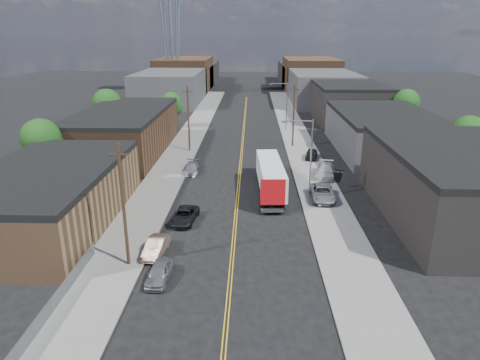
# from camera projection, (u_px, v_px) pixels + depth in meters

# --- Properties ---
(ground) EXTENTS (260.00, 260.00, 0.00)m
(ground) POSITION_uv_depth(u_px,v_px,m) (244.00, 131.00, 81.24)
(ground) COLOR black
(ground) RESTS_ON ground
(centerline) EXTENTS (0.32, 120.00, 0.01)m
(centerline) POSITION_uv_depth(u_px,v_px,m) (242.00, 151.00, 67.07)
(centerline) COLOR gold
(centerline) RESTS_ON ground
(sidewalk_left) EXTENTS (5.00, 140.00, 0.15)m
(sidewalk_left) POSITION_uv_depth(u_px,v_px,m) (182.00, 150.00, 67.29)
(sidewalk_left) COLOR slate
(sidewalk_left) RESTS_ON ground
(sidewalk_right) EXTENTS (5.00, 140.00, 0.15)m
(sidewalk_right) POSITION_uv_depth(u_px,v_px,m) (302.00, 151.00, 66.80)
(sidewalk_right) COLOR slate
(sidewalk_right) RESTS_ON ground
(warehouse_tan) EXTENTS (12.00, 22.00, 5.60)m
(warehouse_tan) POSITION_uv_depth(u_px,v_px,m) (48.00, 195.00, 41.11)
(warehouse_tan) COLOR brown
(warehouse_tan) RESTS_ON ground
(warehouse_brown) EXTENTS (12.00, 26.00, 6.60)m
(warehouse_brown) POSITION_uv_depth(u_px,v_px,m) (124.00, 131.00, 65.52)
(warehouse_brown) COLOR #4B2F1E
(warehouse_brown) RESTS_ON ground
(industrial_right_a) EXTENTS (14.00, 22.00, 7.10)m
(industrial_right_a) POSITION_uv_depth(u_px,v_px,m) (461.00, 185.00, 41.71)
(industrial_right_a) COLOR black
(industrial_right_a) RESTS_ON ground
(industrial_right_b) EXTENTS (14.00, 24.00, 6.10)m
(industrial_right_b) POSITION_uv_depth(u_px,v_px,m) (383.00, 132.00, 66.45)
(industrial_right_b) COLOR #363639
(industrial_right_b) RESTS_ON ground
(industrial_right_c) EXTENTS (14.00, 22.00, 7.60)m
(industrial_right_c) POSITION_uv_depth(u_px,v_px,m) (348.00, 101.00, 90.77)
(industrial_right_c) COLOR black
(industrial_right_c) RESTS_ON ground
(skyline_left_a) EXTENTS (16.00, 30.00, 8.00)m
(skyline_left_a) POSITION_uv_depth(u_px,v_px,m) (171.00, 87.00, 113.53)
(skyline_left_a) COLOR #363639
(skyline_left_a) RESTS_ON ground
(skyline_right_a) EXTENTS (16.00, 30.00, 8.00)m
(skyline_right_a) POSITION_uv_depth(u_px,v_px,m) (322.00, 87.00, 112.49)
(skyline_right_a) COLOR #363639
(skyline_right_a) RESTS_ON ground
(skyline_left_b) EXTENTS (16.00, 26.00, 10.00)m
(skyline_left_b) POSITION_uv_depth(u_px,v_px,m) (185.00, 74.00, 136.83)
(skyline_left_b) COLOR #4B2F1E
(skyline_left_b) RESTS_ON ground
(skyline_right_b) EXTENTS (16.00, 26.00, 10.00)m
(skyline_right_b) POSITION_uv_depth(u_px,v_px,m) (310.00, 75.00, 135.78)
(skyline_right_b) COLOR #4B2F1E
(skyline_right_b) RESTS_ON ground
(skyline_left_c) EXTENTS (16.00, 40.00, 7.00)m
(skyline_left_c) POSITION_uv_depth(u_px,v_px,m) (193.00, 73.00, 156.21)
(skyline_left_c) COLOR black
(skyline_left_c) RESTS_ON ground
(skyline_right_c) EXTENTS (16.00, 40.00, 7.00)m
(skyline_right_c) POSITION_uv_depth(u_px,v_px,m) (303.00, 74.00, 155.17)
(skyline_right_c) COLOR black
(skyline_right_c) RESTS_ON ground
(streetlight_near) EXTENTS (3.39, 0.25, 9.00)m
(streetlight_near) POSITION_uv_depth(u_px,v_px,m) (308.00, 153.00, 46.23)
(streetlight_near) COLOR gray
(streetlight_near) RESTS_ON ground
(streetlight_far) EXTENTS (3.39, 0.25, 9.00)m
(streetlight_far) POSITION_uv_depth(u_px,v_px,m) (285.00, 103.00, 79.31)
(streetlight_far) COLOR gray
(streetlight_far) RESTS_ON ground
(utility_pole_left_near) EXTENTS (1.60, 0.26, 10.00)m
(utility_pole_left_near) POSITION_uv_depth(u_px,v_px,m) (123.00, 206.00, 32.53)
(utility_pole_left_near) COLOR black
(utility_pole_left_near) RESTS_ON ground
(utility_pole_left_far) EXTENTS (1.60, 0.26, 10.00)m
(utility_pole_left_far) POSITION_uv_depth(u_px,v_px,m) (188.00, 119.00, 65.61)
(utility_pole_left_far) COLOR black
(utility_pole_left_far) RESTS_ON ground
(utility_pole_right) EXTENTS (1.60, 0.26, 10.00)m
(utility_pole_right) POSITION_uv_depth(u_px,v_px,m) (294.00, 115.00, 68.01)
(utility_pole_right) COLOR black
(utility_pole_right) RESTS_ON ground
(chainlink_fence) EXTENTS (0.05, 16.00, 1.22)m
(chainlink_fence) POSITION_uv_depth(u_px,v_px,m) (51.00, 307.00, 27.94)
(chainlink_fence) COLOR slate
(chainlink_fence) RESTS_ON ground
(tree_left_near) EXTENTS (4.85, 4.76, 7.91)m
(tree_left_near) POSITION_uv_depth(u_px,v_px,m) (42.00, 141.00, 51.83)
(tree_left_near) COLOR black
(tree_left_near) RESTS_ON ground
(tree_left_mid) EXTENTS (5.10, 5.04, 8.37)m
(tree_left_mid) POSITION_uv_depth(u_px,v_px,m) (108.00, 105.00, 75.35)
(tree_left_mid) COLOR black
(tree_left_mid) RESTS_ON ground
(tree_left_far) EXTENTS (4.35, 4.20, 6.97)m
(tree_left_far) POSITION_uv_depth(u_px,v_px,m) (171.00, 105.00, 82.01)
(tree_left_far) COLOR black
(tree_left_far) RESTS_ON ground
(tree_right_near) EXTENTS (4.60, 4.48, 7.44)m
(tree_right_near) POSITION_uv_depth(u_px,v_px,m) (468.00, 135.00, 56.19)
(tree_right_near) COLOR black
(tree_right_near) RESTS_ON ground
(tree_right_far) EXTENTS (4.85, 4.76, 7.91)m
(tree_right_far) POSITION_uv_depth(u_px,v_px,m) (406.00, 104.00, 78.77)
(tree_right_far) COLOR black
(tree_right_far) RESTS_ON ground
(semi_truck) EXTENTS (3.10, 14.83, 3.85)m
(semi_truck) POSITION_uv_depth(u_px,v_px,m) (270.00, 173.00, 49.72)
(semi_truck) COLOR silver
(semi_truck) RESTS_ON ground
(car_left_a) EXTENTS (1.74, 3.93, 1.31)m
(car_left_a) POSITION_uv_depth(u_px,v_px,m) (159.00, 273.00, 31.87)
(car_left_a) COLOR #9DA0A2
(car_left_a) RESTS_ON ground
(car_left_b) EXTENTS (1.76, 4.22, 1.36)m
(car_left_b) POSITION_uv_depth(u_px,v_px,m) (156.00, 247.00, 35.72)
(car_left_b) COLOR #775F4E
(car_left_b) RESTS_ON ground
(car_left_c) EXTENTS (2.69, 4.87, 1.29)m
(car_left_c) POSITION_uv_depth(u_px,v_px,m) (184.00, 216.00, 41.83)
(car_left_c) COLOR black
(car_left_c) RESTS_ON ground
(car_left_d) EXTENTS (1.96, 4.54, 1.30)m
(car_left_d) POSITION_uv_depth(u_px,v_px,m) (192.00, 168.00, 56.65)
(car_left_d) COLOR #9C9DA1
(car_left_d) RESTS_ON ground
(car_right_lot_a) EXTENTS (2.64, 5.42, 1.49)m
(car_right_lot_a) POSITION_uv_depth(u_px,v_px,m) (323.00, 193.00, 47.08)
(car_right_lot_a) COLOR #A4A7A9
(car_right_lot_a) RESTS_ON sidewalk_right
(car_right_lot_b) EXTENTS (3.22, 5.76, 1.58)m
(car_right_lot_b) POSITION_uv_depth(u_px,v_px,m) (325.00, 171.00, 54.57)
(car_right_lot_b) COLOR #BABABA
(car_right_lot_b) RESTS_ON sidewalk_right
(car_right_lot_c) EXTENTS (2.35, 4.22, 1.36)m
(car_right_lot_c) POSITION_uv_depth(u_px,v_px,m) (312.00, 154.00, 62.52)
(car_right_lot_c) COLOR black
(car_right_lot_c) RESTS_ON sidewalk_right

